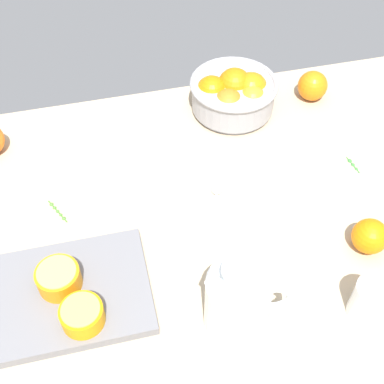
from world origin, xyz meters
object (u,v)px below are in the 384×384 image
(fruit_bowl, at_px, (234,94))
(spoon, at_px, (216,204))
(juice_pitcher, at_px, (235,304))
(cutting_board, at_px, (53,297))
(orange_half_1, at_px, (59,278))
(orange_half_0, at_px, (82,315))
(loose_orange_1, at_px, (313,86))
(juice_glass, at_px, (369,301))
(loose_orange_0, at_px, (370,236))

(fruit_bowl, distance_m, spoon, 0.32)
(fruit_bowl, height_order, spoon, fruit_bowl)
(juice_pitcher, relative_size, spoon, 1.08)
(cutting_board, relative_size, spoon, 2.13)
(juice_pitcher, bearing_deg, orange_half_1, 155.05)
(cutting_board, xyz_separation_m, orange_half_1, (0.02, 0.02, 0.03))
(orange_half_0, bearing_deg, fruit_bowl, 49.96)
(fruit_bowl, xyz_separation_m, loose_orange_1, (0.21, 0.00, -0.02))
(fruit_bowl, bearing_deg, juice_glass, -82.87)
(loose_orange_0, height_order, spoon, loose_orange_0)
(loose_orange_1, height_order, spoon, loose_orange_1)
(loose_orange_0, xyz_separation_m, loose_orange_1, (0.07, 0.46, 0.00))
(juice_pitcher, xyz_separation_m, spoon, (0.04, 0.27, -0.06))
(juice_glass, xyz_separation_m, orange_half_0, (-0.50, 0.09, 0.00))
(cutting_board, bearing_deg, orange_half_0, -51.39)
(fruit_bowl, height_order, loose_orange_0, fruit_bowl)
(loose_orange_0, bearing_deg, cutting_board, 177.62)
(cutting_board, bearing_deg, juice_pitcher, -21.01)
(fruit_bowl, relative_size, orange_half_1, 2.67)
(fruit_bowl, distance_m, loose_orange_1, 0.21)
(loose_orange_0, xyz_separation_m, spoon, (-0.26, 0.17, -0.03))
(cutting_board, bearing_deg, loose_orange_0, -2.38)
(fruit_bowl, bearing_deg, loose_orange_0, -73.07)
(juice_glass, height_order, cutting_board, juice_glass)
(fruit_bowl, height_order, juice_pitcher, juice_pitcher)
(juice_pitcher, bearing_deg, cutting_board, 158.99)
(juice_glass, relative_size, orange_half_1, 1.03)
(orange_half_1, distance_m, loose_orange_0, 0.60)
(orange_half_0, distance_m, orange_half_1, 0.09)
(loose_orange_0, bearing_deg, loose_orange_1, 81.38)
(juice_glass, height_order, loose_orange_1, juice_glass)
(cutting_board, xyz_separation_m, loose_orange_1, (0.69, 0.44, 0.03))
(loose_orange_0, relative_size, loose_orange_1, 0.94)
(juice_pitcher, xyz_separation_m, orange_half_1, (-0.29, 0.14, -0.02))
(orange_half_1, xyz_separation_m, spoon, (0.33, 0.13, -0.04))
(fruit_bowl, bearing_deg, loose_orange_1, 0.69)
(juice_glass, relative_size, loose_orange_0, 1.17)
(fruit_bowl, relative_size, orange_half_0, 2.81)
(fruit_bowl, height_order, orange_half_1, fruit_bowl)
(fruit_bowl, xyz_separation_m, orange_half_0, (-0.42, -0.50, -0.01))
(loose_orange_1, relative_size, spoon, 0.45)
(orange_half_0, relative_size, orange_half_1, 0.95)
(cutting_board, height_order, orange_half_0, orange_half_0)
(juice_glass, bearing_deg, spoon, 122.84)
(cutting_board, relative_size, orange_half_1, 4.41)
(cutting_board, height_order, orange_half_1, orange_half_1)
(orange_half_1, bearing_deg, juice_glass, -18.10)
(fruit_bowl, xyz_separation_m, juice_glass, (0.07, -0.59, -0.01))
(juice_pitcher, height_order, loose_orange_1, juice_pitcher)
(juice_glass, bearing_deg, loose_orange_1, 77.06)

